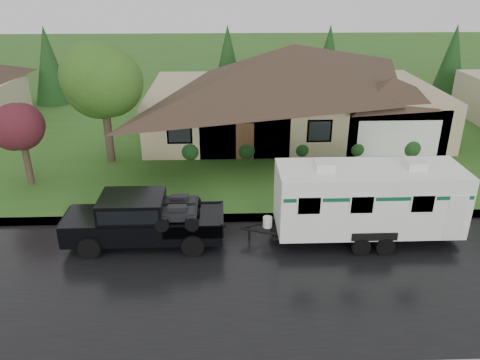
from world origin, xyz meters
The scene contains 10 objects.
ground centered at (0.00, 0.00, 0.00)m, with size 140.00×140.00×0.00m, color #33591B.
road centered at (0.00, -2.00, 0.01)m, with size 140.00×8.00×0.01m, color black.
curb centered at (0.00, 2.25, 0.07)m, with size 140.00×0.50×0.15m, color gray.
lawn centered at (0.00, 15.00, 0.07)m, with size 140.00×26.00×0.15m, color #33591B.
house_main centered at (2.29, 13.84, 3.59)m, with size 19.44×10.80×6.90m.
tree_left_green centered at (-8.70, 9.01, 4.72)m, with size 3.98×3.98×6.59m.
tree_red centered at (-12.05, 6.08, 3.11)m, with size 2.58×2.58×4.28m.
shrub_row centered at (2.00, 9.30, 0.65)m, with size 13.60×1.00×1.00m.
pickup_truck centered at (-5.66, 0.52, 1.08)m, with size 6.06×2.30×2.02m.
travel_trailer centered at (3.15, 0.52, 1.78)m, with size 7.48×2.63×3.35m.
Camera 1 is at (-2.41, -15.55, 9.80)m, focal length 35.00 mm.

